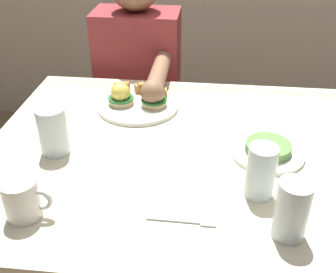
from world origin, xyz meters
TOP-DOWN VIEW (x-y plane):
  - dining_table at (0.00, 0.00)m, footprint 1.20×0.90m
  - eggs_benedict_plate at (-0.21, 0.24)m, footprint 0.27×0.27m
  - coffee_mug at (-0.37, -0.30)m, footprint 0.11×0.08m
  - fork at (-0.01, -0.28)m, footprint 0.16×0.02m
  - water_glass_near at (0.20, -0.30)m, footprint 0.07×0.07m
  - water_glass_far at (-0.39, -0.05)m, footprint 0.08×0.08m
  - water_glass_extra at (0.15, -0.17)m, footprint 0.07×0.07m
  - side_plate at (0.19, -0.00)m, footprint 0.20×0.20m
  - diner_person at (-0.28, 0.60)m, footprint 0.34×0.54m

SIDE VIEW (x-z plane):
  - dining_table at x=0.00m, z-range 0.26..1.00m
  - diner_person at x=-0.28m, z-range 0.08..1.22m
  - fork at x=-0.01m, z-range 0.74..0.74m
  - side_plate at x=0.19m, z-range 0.74..0.77m
  - eggs_benedict_plate at x=-0.21m, z-range 0.72..0.81m
  - coffee_mug at x=-0.37m, z-range 0.74..0.84m
  - water_glass_far at x=-0.39m, z-range 0.73..0.86m
  - water_glass_extra at x=0.15m, z-range 0.73..0.87m
  - water_glass_near at x=0.20m, z-range 0.73..0.87m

